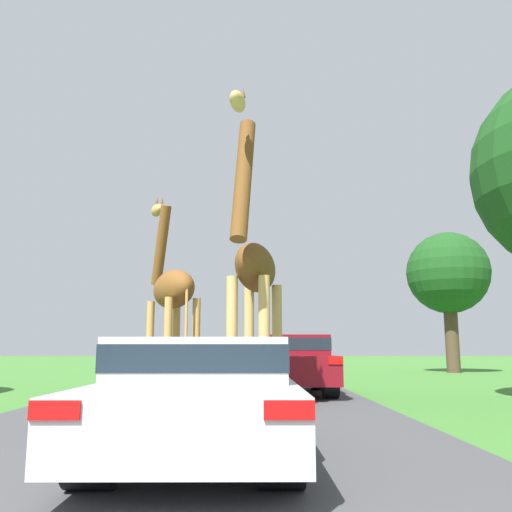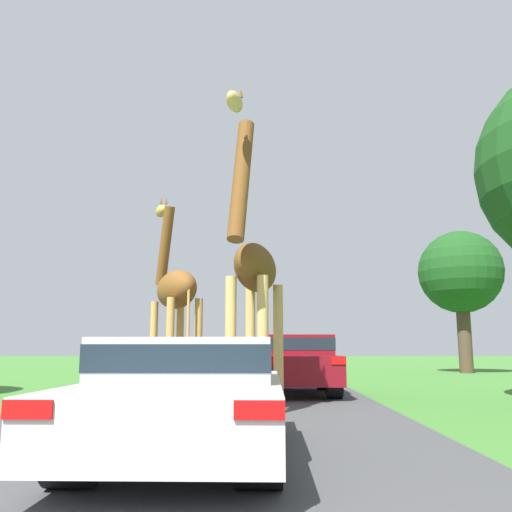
# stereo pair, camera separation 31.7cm
# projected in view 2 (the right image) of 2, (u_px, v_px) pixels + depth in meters

# --- Properties ---
(road) EXTENTS (6.97, 120.00, 0.00)m
(road) POSITION_uv_depth(u_px,v_px,m) (248.00, 369.00, 29.84)
(road) COLOR #424244
(road) RESTS_ON ground
(giraffe_near_road) EXTENTS (1.10, 3.02, 5.49)m
(giraffe_near_road) POSITION_uv_depth(u_px,v_px,m) (254.00, 273.00, 10.01)
(giraffe_near_road) COLOR tan
(giraffe_near_road) RESTS_ON ground
(giraffe_companion) EXTENTS (1.59, 2.42, 4.80)m
(giraffe_companion) POSITION_uv_depth(u_px,v_px,m) (175.00, 294.00, 12.00)
(giraffe_companion) COLOR tan
(giraffe_companion) RESTS_ON ground
(car_lead_maroon) EXTENTS (1.91, 4.42, 1.22)m
(car_lead_maroon) POSITION_uv_depth(u_px,v_px,m) (190.00, 391.00, 5.79)
(car_lead_maroon) COLOR silver
(car_lead_maroon) RESTS_ON ground
(car_queue_right) EXTENTS (1.81, 4.59, 1.50)m
(car_queue_right) POSITION_uv_depth(u_px,v_px,m) (215.00, 356.00, 23.49)
(car_queue_right) COLOR silver
(car_queue_right) RESTS_ON ground
(car_queue_left) EXTENTS (1.79, 4.53, 1.38)m
(car_queue_left) POSITION_uv_depth(u_px,v_px,m) (261.00, 359.00, 18.58)
(car_queue_left) COLOR navy
(car_queue_left) RESTS_ON ground
(car_far_ahead) EXTENTS (1.75, 4.11, 1.44)m
(car_far_ahead) POSITION_uv_depth(u_px,v_px,m) (300.00, 362.00, 13.55)
(car_far_ahead) COLOR maroon
(car_far_ahead) RESTS_ON ground
(car_verge_right) EXTENTS (1.82, 4.71, 1.39)m
(car_verge_right) POSITION_uv_depth(u_px,v_px,m) (260.00, 356.00, 28.14)
(car_verge_right) COLOR #144C28
(car_verge_right) RESTS_ON ground
(tree_left_edge) EXTENTS (3.87, 3.87, 6.60)m
(tree_left_edge) POSITION_uv_depth(u_px,v_px,m) (461.00, 273.00, 25.48)
(tree_left_edge) COLOR #4C3828
(tree_left_edge) RESTS_ON ground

